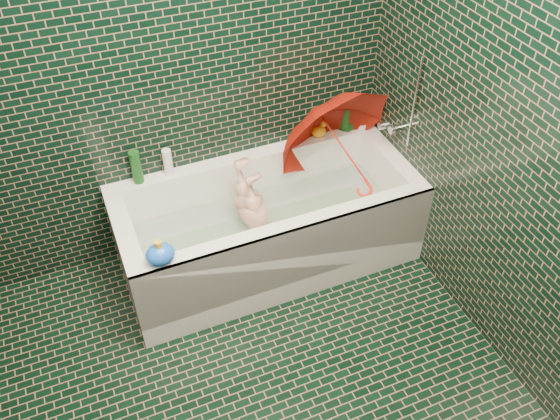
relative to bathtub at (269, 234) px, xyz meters
name	(u,v)px	position (x,y,z in m)	size (l,w,h in m)	color
wall_back	(152,57)	(-0.45, 0.39, 1.04)	(2.80, 2.80, 0.00)	black
wall_right	(559,152)	(0.85, -1.01, 1.04)	(2.80, 2.80, 0.00)	black
bathtub	(269,234)	(0.00, 0.00, 0.00)	(1.70, 0.75, 0.55)	white
bath_mat	(268,238)	(0.00, 0.02, -0.06)	(1.35, 0.47, 0.01)	green
water	(268,221)	(0.00, 0.02, 0.09)	(1.48, 0.53, 0.00)	silver
faucet	(400,123)	(0.81, 0.01, 0.56)	(0.18, 0.19, 0.55)	silver
child	(257,223)	(-0.07, 0.01, 0.10)	(0.30, 0.20, 0.82)	tan
umbrella	(345,150)	(0.51, 0.07, 0.42)	(0.71, 0.71, 0.62)	red
soap_bottle_a	(367,129)	(0.79, 0.30, 0.34)	(0.09, 0.09, 0.24)	white
soap_bottle_b	(357,129)	(0.73, 0.33, 0.34)	(0.08, 0.09, 0.19)	#551F74
soap_bottle_c	(353,130)	(0.70, 0.33, 0.34)	(0.12, 0.12, 0.16)	#134415
bottle_right_tall	(346,112)	(0.66, 0.36, 0.46)	(0.06, 0.06, 0.25)	#134415
bottle_right_pump	(367,114)	(0.80, 0.34, 0.43)	(0.05, 0.05, 0.18)	silver
bottle_left_tall	(136,167)	(-0.64, 0.35, 0.44)	(0.06, 0.06, 0.20)	#134415
bottle_left_short	(168,162)	(-0.46, 0.35, 0.42)	(0.05, 0.05, 0.16)	white
rubber_duck	(320,130)	(0.48, 0.35, 0.38)	(0.13, 0.11, 0.10)	#F6AA19
bath_toy	(160,254)	(-0.68, -0.31, 0.40)	(0.17, 0.15, 0.14)	blue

